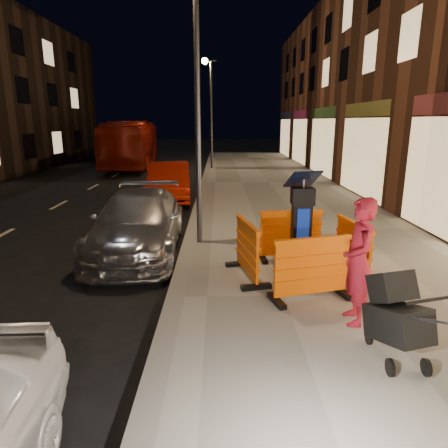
{
  "coord_description": "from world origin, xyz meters",
  "views": [
    {
      "loc": [
        0.73,
        -5.96,
        2.91
      ],
      "look_at": [
        0.8,
        1.0,
        1.1
      ],
      "focal_mm": 32.0,
      "sensor_mm": 36.0,
      "label": 1
    }
  ],
  "objects_px": {
    "barrier_bldgside": "(353,250)",
    "car_red": "(170,200)",
    "parking_kiosk": "(301,228)",
    "barrier_back": "(291,235)",
    "car_silver": "(140,250)",
    "bus_doubledecker": "(133,166)",
    "man": "(358,262)",
    "barrier_kerbside": "(247,250)",
    "stroller": "(398,319)",
    "barrier_front": "(312,269)"
  },
  "relations": [
    {
      "from": "barrier_back",
      "to": "car_red",
      "type": "relative_size",
      "value": 0.31
    },
    {
      "from": "barrier_front",
      "to": "barrier_back",
      "type": "bearing_deg",
      "value": 74.83
    },
    {
      "from": "car_silver",
      "to": "car_red",
      "type": "distance_m",
      "value": 6.13
    },
    {
      "from": "barrier_front",
      "to": "barrier_kerbside",
      "type": "height_order",
      "value": "same"
    },
    {
      "from": "bus_doubledecker",
      "to": "barrier_bldgside",
      "type": "bearing_deg",
      "value": -71.93
    },
    {
      "from": "barrier_kerbside",
      "to": "stroller",
      "type": "height_order",
      "value": "barrier_kerbside"
    },
    {
      "from": "barrier_front",
      "to": "barrier_kerbside",
      "type": "distance_m",
      "value": 1.34
    },
    {
      "from": "car_red",
      "to": "bus_doubledecker",
      "type": "xyz_separation_m",
      "value": [
        -3.77,
        11.33,
        0.0
      ]
    },
    {
      "from": "parking_kiosk",
      "to": "barrier_front",
      "type": "height_order",
      "value": "parking_kiosk"
    },
    {
      "from": "barrier_kerbside",
      "to": "barrier_back",
      "type": "bearing_deg",
      "value": -57.17
    },
    {
      "from": "parking_kiosk",
      "to": "car_red",
      "type": "bearing_deg",
      "value": 102.24
    },
    {
      "from": "barrier_front",
      "to": "bus_doubledecker",
      "type": "bearing_deg",
      "value": 94.05
    },
    {
      "from": "parking_kiosk",
      "to": "barrier_kerbside",
      "type": "relative_size",
      "value": 1.4
    },
    {
      "from": "barrier_front",
      "to": "barrier_bldgside",
      "type": "relative_size",
      "value": 1.0
    },
    {
      "from": "parking_kiosk",
      "to": "barrier_back",
      "type": "relative_size",
      "value": 1.4
    },
    {
      "from": "man",
      "to": "barrier_bldgside",
      "type": "bearing_deg",
      "value": 167.46
    },
    {
      "from": "parking_kiosk",
      "to": "bus_doubledecker",
      "type": "bearing_deg",
      "value": 99.92
    },
    {
      "from": "man",
      "to": "stroller",
      "type": "relative_size",
      "value": 1.77
    },
    {
      "from": "barrier_back",
      "to": "car_silver",
      "type": "bearing_deg",
      "value": 155.49
    },
    {
      "from": "stroller",
      "to": "bus_doubledecker",
      "type": "bearing_deg",
      "value": 93.33
    },
    {
      "from": "barrier_front",
      "to": "car_red",
      "type": "relative_size",
      "value": 0.31
    },
    {
      "from": "man",
      "to": "stroller",
      "type": "bearing_deg",
      "value": 16.45
    },
    {
      "from": "stroller",
      "to": "barrier_kerbside",
      "type": "bearing_deg",
      "value": 105.68
    },
    {
      "from": "barrier_back",
      "to": "car_silver",
      "type": "distance_m",
      "value": 3.52
    },
    {
      "from": "barrier_front",
      "to": "barrier_kerbside",
      "type": "xyz_separation_m",
      "value": [
        -0.95,
        0.95,
        0.0
      ]
    },
    {
      "from": "parking_kiosk",
      "to": "barrier_bldgside",
      "type": "xyz_separation_m",
      "value": [
        0.95,
        0.0,
        -0.4
      ]
    },
    {
      "from": "stroller",
      "to": "barrier_front",
      "type": "bearing_deg",
      "value": 95.62
    },
    {
      "from": "barrier_bldgside",
      "to": "car_red",
      "type": "xyz_separation_m",
      "value": [
        -4.29,
        8.11,
        -0.66
      ]
    },
    {
      "from": "parking_kiosk",
      "to": "barrier_bldgside",
      "type": "relative_size",
      "value": 1.4
    },
    {
      "from": "barrier_kerbside",
      "to": "car_red",
      "type": "distance_m",
      "value": 8.48
    },
    {
      "from": "car_red",
      "to": "barrier_bldgside",
      "type": "bearing_deg",
      "value": -67.82
    },
    {
      "from": "barrier_kerbside",
      "to": "bus_doubledecker",
      "type": "height_order",
      "value": "bus_doubledecker"
    },
    {
      "from": "car_silver",
      "to": "man",
      "type": "bearing_deg",
      "value": -46.56
    },
    {
      "from": "man",
      "to": "stroller",
      "type": "height_order",
      "value": "man"
    },
    {
      "from": "barrier_bldgside",
      "to": "bus_doubledecker",
      "type": "distance_m",
      "value": 21.05
    },
    {
      "from": "barrier_kerbside",
      "to": "barrier_bldgside",
      "type": "distance_m",
      "value": 1.9
    },
    {
      "from": "parking_kiosk",
      "to": "car_red",
      "type": "relative_size",
      "value": 0.43
    },
    {
      "from": "parking_kiosk",
      "to": "man",
      "type": "bearing_deg",
      "value": -85.19
    },
    {
      "from": "car_red",
      "to": "man",
      "type": "height_order",
      "value": "man"
    },
    {
      "from": "car_red",
      "to": "man",
      "type": "relative_size",
      "value": 2.37
    },
    {
      "from": "car_red",
      "to": "stroller",
      "type": "distance_m",
      "value": 11.44
    },
    {
      "from": "stroller",
      "to": "car_silver",
      "type": "bearing_deg",
      "value": 114.76
    },
    {
      "from": "barrier_back",
      "to": "car_silver",
      "type": "height_order",
      "value": "barrier_back"
    },
    {
      "from": "car_silver",
      "to": "bus_doubledecker",
      "type": "bearing_deg",
      "value": 100.14
    },
    {
      "from": "parking_kiosk",
      "to": "barrier_front",
      "type": "relative_size",
      "value": 1.4
    },
    {
      "from": "barrier_back",
      "to": "stroller",
      "type": "bearing_deg",
      "value": -86.74
    },
    {
      "from": "car_red",
      "to": "bus_doubledecker",
      "type": "bearing_deg",
      "value": 102.67
    },
    {
      "from": "barrier_bldgside",
      "to": "car_silver",
      "type": "bearing_deg",
      "value": 56.84
    },
    {
      "from": "barrier_kerbside",
      "to": "stroller",
      "type": "bearing_deg",
      "value": -160.42
    },
    {
      "from": "barrier_back",
      "to": "barrier_bldgside",
      "type": "bearing_deg",
      "value": -52.17
    }
  ]
}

